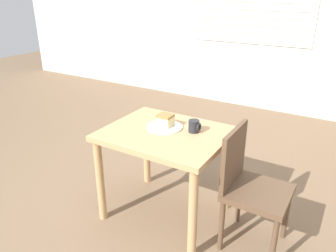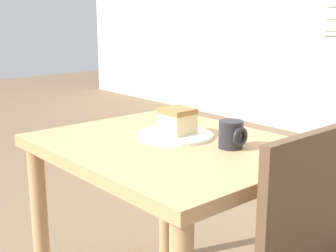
{
  "view_description": "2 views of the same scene",
  "coord_description": "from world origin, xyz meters",
  "px_view_note": "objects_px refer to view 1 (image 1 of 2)",
  "views": [
    {
      "loc": [
        0.99,
        -1.67,
        1.67
      ],
      "look_at": [
        -0.13,
        0.21,
        0.74
      ],
      "focal_mm": 35.0,
      "sensor_mm": 36.0,
      "label": 1
    },
    {
      "loc": [
        1.0,
        -0.82,
        1.14
      ],
      "look_at": [
        -0.22,
        0.23,
        0.74
      ],
      "focal_mm": 50.0,
      "sensor_mm": 36.0,
      "label": 2
    }
  ],
  "objects_px": {
    "dining_table_near": "(166,146)",
    "plate": "(165,127)",
    "cake_slice": "(165,120)",
    "chair_near_window": "(249,184)",
    "coffee_mug": "(194,126)"
  },
  "relations": [
    {
      "from": "cake_slice",
      "to": "chair_near_window",
      "type": "bearing_deg",
      "value": -3.66
    },
    {
      "from": "plate",
      "to": "cake_slice",
      "type": "distance_m",
      "value": 0.05
    },
    {
      "from": "chair_near_window",
      "to": "dining_table_near",
      "type": "bearing_deg",
      "value": 92.08
    },
    {
      "from": "plate",
      "to": "cake_slice",
      "type": "bearing_deg",
      "value": 97.72
    },
    {
      "from": "plate",
      "to": "dining_table_near",
      "type": "bearing_deg",
      "value": -53.28
    },
    {
      "from": "chair_near_window",
      "to": "cake_slice",
      "type": "height_order",
      "value": "chair_near_window"
    },
    {
      "from": "chair_near_window",
      "to": "cake_slice",
      "type": "relative_size",
      "value": 7.88
    },
    {
      "from": "plate",
      "to": "chair_near_window",
      "type": "bearing_deg",
      "value": -2.8
    },
    {
      "from": "dining_table_near",
      "to": "chair_near_window",
      "type": "xyz_separation_m",
      "value": [
        0.64,
        0.02,
        -0.13
      ]
    },
    {
      "from": "cake_slice",
      "to": "coffee_mug",
      "type": "height_order",
      "value": "cake_slice"
    },
    {
      "from": "dining_table_near",
      "to": "plate",
      "type": "xyz_separation_m",
      "value": [
        -0.04,
        0.06,
        0.13
      ]
    },
    {
      "from": "coffee_mug",
      "to": "plate",
      "type": "bearing_deg",
      "value": -169.15
    },
    {
      "from": "dining_table_near",
      "to": "cake_slice",
      "type": "xyz_separation_m",
      "value": [
        -0.04,
        0.07,
        0.18
      ]
    },
    {
      "from": "chair_near_window",
      "to": "plate",
      "type": "distance_m",
      "value": 0.72
    },
    {
      "from": "dining_table_near",
      "to": "cake_slice",
      "type": "height_order",
      "value": "cake_slice"
    }
  ]
}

